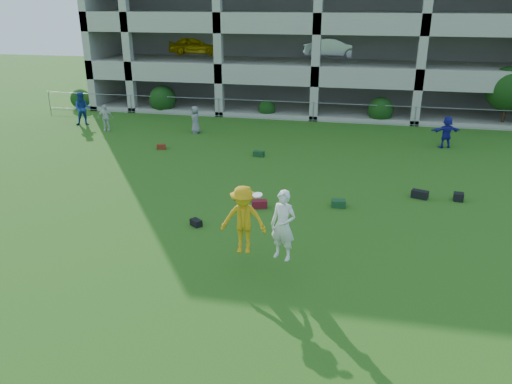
% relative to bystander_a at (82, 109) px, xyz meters
% --- Properties ---
extents(ground, '(100.00, 100.00, 0.00)m').
position_rel_bystander_a_xyz_m(ground, '(13.29, -15.24, -0.98)').
color(ground, '#235114').
rests_on(ground, ground).
extents(bystander_a, '(1.17, 1.06, 1.96)m').
position_rel_bystander_a_xyz_m(bystander_a, '(0.00, 0.00, 0.00)').
color(bystander_a, navy).
rests_on(bystander_a, ground).
extents(bystander_b, '(0.94, 0.56, 1.51)m').
position_rel_bystander_a_xyz_m(bystander_b, '(1.97, -0.98, -0.23)').
color(bystander_b, silver).
rests_on(bystander_b, ground).
extents(bystander_c, '(0.78, 0.88, 1.51)m').
position_rel_bystander_a_xyz_m(bystander_c, '(7.14, -0.42, -0.22)').
color(bystander_c, gray).
rests_on(bystander_c, ground).
extents(bystander_d, '(1.57, 0.91, 1.61)m').
position_rel_bystander_a_xyz_m(bystander_d, '(20.42, -0.63, -0.17)').
color(bystander_d, '#222199').
rests_on(bystander_d, ground).
extents(bag_red_a, '(0.61, 0.44, 0.28)m').
position_rel_bystander_a_xyz_m(bag_red_a, '(12.79, -10.21, -0.84)').
color(bag_red_a, '#5B0F11').
rests_on(bag_red_a, ground).
extents(bag_black_b, '(0.47, 0.44, 0.22)m').
position_rel_bystander_a_xyz_m(bag_black_b, '(11.04, -12.16, -0.87)').
color(bag_black_b, black).
rests_on(bag_black_b, ground).
extents(bag_green_c, '(0.53, 0.40, 0.26)m').
position_rel_bystander_a_xyz_m(bag_green_c, '(15.58, -9.53, -0.85)').
color(bag_green_c, '#163C1B').
rests_on(bag_green_c, ground).
extents(crate_d, '(0.39, 0.39, 0.30)m').
position_rel_bystander_a_xyz_m(crate_d, '(19.93, -8.01, -0.83)').
color(crate_d, black).
rests_on(crate_d, ground).
extents(bag_black_e, '(0.67, 0.49, 0.30)m').
position_rel_bystander_a_xyz_m(bag_black_e, '(18.54, -8.05, -0.83)').
color(bag_black_e, black).
rests_on(bag_black_e, ground).
extents(bag_red_f, '(0.52, 0.43, 0.24)m').
position_rel_bystander_a_xyz_m(bag_red_f, '(6.45, -3.86, -0.86)').
color(bag_red_f, '#571F0F').
rests_on(bag_red_f, ground).
extents(bag_green_g, '(0.53, 0.36, 0.25)m').
position_rel_bystander_a_xyz_m(bag_green_g, '(11.50, -4.06, -0.85)').
color(bag_green_g, '#13351A').
rests_on(bag_green_g, ground).
extents(frisbee_contest, '(2.21, 0.98, 2.01)m').
position_rel_bystander_a_xyz_m(frisbee_contest, '(13.49, -14.44, 0.44)').
color(frisbee_contest, orange).
rests_on(frisbee_contest, ground).
extents(parking_garage, '(30.00, 14.00, 12.00)m').
position_rel_bystander_a_xyz_m(parking_garage, '(13.27, 12.46, 5.03)').
color(parking_garage, '#9E998C').
rests_on(parking_garage, ground).
extents(fence, '(36.06, 0.06, 1.20)m').
position_rel_bystander_a_xyz_m(fence, '(13.29, 3.76, -0.37)').
color(fence, gray).
rests_on(fence, ground).
extents(shrub_row, '(34.38, 2.52, 3.50)m').
position_rel_bystander_a_xyz_m(shrub_row, '(17.88, 4.46, 0.53)').
color(shrub_row, '#163D11').
rests_on(shrub_row, ground).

